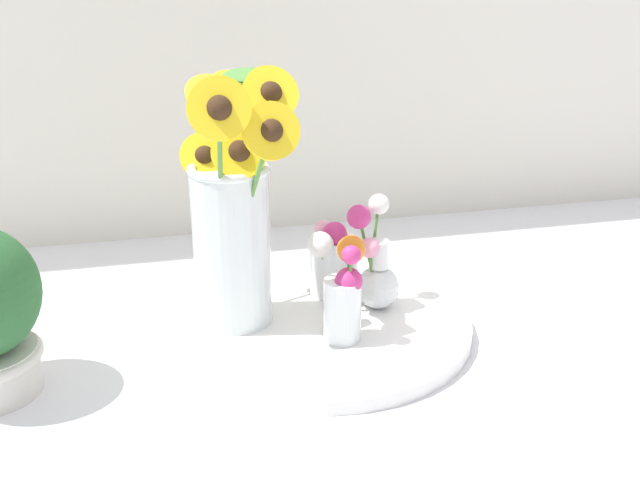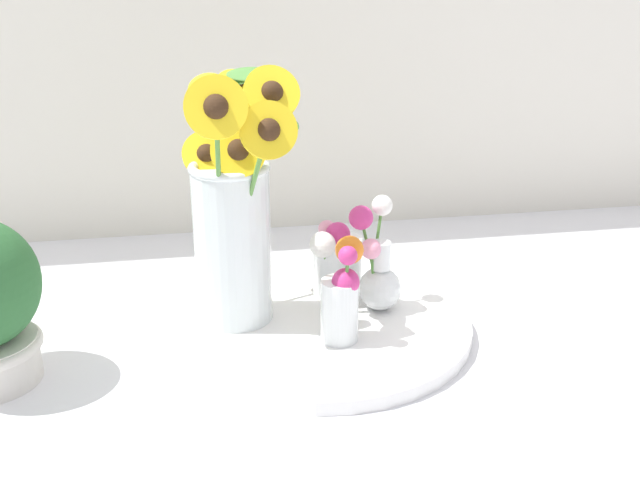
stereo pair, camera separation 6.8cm
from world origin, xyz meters
name	(u,v)px [view 2 (the right image)]	position (x,y,z in m)	size (l,w,h in m)	color
ground_plane	(321,361)	(0.00, 0.00, 0.00)	(6.00, 6.00, 0.00)	silver
serving_tray	(320,324)	(0.01, 0.10, 0.01)	(0.48, 0.48, 0.02)	white
mason_jar_sunflowers	(234,218)	(-0.11, 0.12, 0.19)	(0.19, 0.26, 0.40)	silver
vase_small_center	(342,294)	(0.04, 0.02, 0.10)	(0.07, 0.08, 0.16)	white
vase_bulb_right	(377,269)	(0.11, 0.12, 0.09)	(0.09, 0.09, 0.18)	white
vase_small_back	(336,260)	(0.06, 0.18, 0.08)	(0.10, 0.10, 0.13)	white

